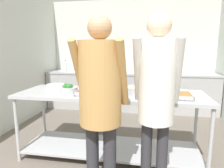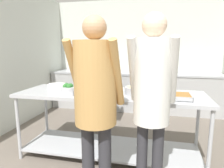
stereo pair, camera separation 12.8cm
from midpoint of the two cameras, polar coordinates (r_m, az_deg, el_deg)
The scene contains 12 objects.
wall_rear at distance 5.12m, azimuth 4.71°, elevation 8.46°, with size 4.15×0.06×2.65m.
back_counter at distance 4.86m, azimuth 4.15°, elevation -1.96°, with size 3.99×0.65×0.91m.
serving_counter at distance 2.72m, azimuth -1.74°, elevation -8.51°, with size 2.45×0.78×0.90m.
plate_stack at distance 3.05m, azimuth -17.02°, elevation -0.64°, with size 0.27×0.27×0.06m.
broccoli_bowl at distance 2.75m, azimuth -13.60°, elevation -1.32°, with size 0.24×0.24×0.11m.
serving_tray_vegetables at distance 2.54m, azimuth -5.88°, elevation -2.46°, with size 0.50×0.30×0.05m.
sauce_pan at distance 2.57m, azimuth 5.87°, elevation -1.75°, with size 0.45×0.31×0.10m.
serving_tray_roast at distance 2.47m, azimuth 16.12°, elevation -3.19°, with size 0.38×0.31×0.05m.
guest_serving_left at distance 1.78m, azimuth -5.38°, elevation -2.67°, with size 0.49×0.38×1.76m.
guest_serving_right at distance 1.81m, azimuth 10.67°, elevation -1.61°, with size 0.43×0.36×1.78m.
cook_behind_counter at distance 3.49m, azimuth -5.78°, elevation 1.83°, with size 0.50×0.39×1.58m.
water_bottle at distance 5.14m, azimuth -13.87°, elevation 4.99°, with size 0.07×0.07×0.28m.
Camera 1 is at (0.42, -0.79, 1.48)m, focal length 32.00 mm.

